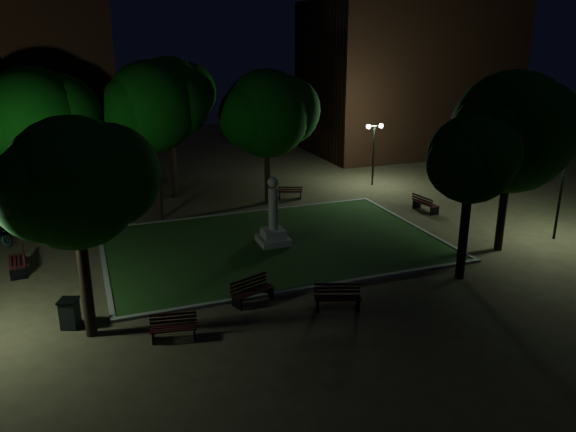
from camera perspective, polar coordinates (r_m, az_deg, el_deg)
The scene contains 21 objects.
ground at distance 24.65m, azimuth 0.04°, elevation -4.49°, with size 80.00×80.00×0.00m, color #4A402A.
lawn at distance 26.38m, azimuth -1.49°, elevation -2.86°, with size 15.00×10.00×0.08m, color #224318.
lawn_kerb at distance 26.37m, azimuth -1.49°, elevation -2.82°, with size 15.40×10.40×0.12m.
monument at distance 26.07m, azimuth -1.51°, elevation -0.97°, with size 1.40×1.40×3.20m.
building_far at distance 48.96m, azimuth 11.93°, elevation 13.56°, with size 16.00×10.00×12.00m, color #412114.
tree_west at distance 18.08m, azimuth -20.65°, elevation 3.16°, with size 4.99×4.07×7.19m.
tree_north_wl at distance 29.44m, azimuth -13.46°, elevation 10.77°, with size 5.63×4.60×8.28m.
tree_north_er at distance 31.83m, azimuth -1.96°, elevation 10.37°, with size 6.01×4.90×7.67m.
tree_east at distance 26.31m, azimuth 22.01°, elevation 7.91°, with size 6.47×5.28×8.05m.
tree_se at distance 22.53m, azimuth 18.29°, elevation 5.48°, with size 4.17×3.41×6.61m.
tree_nw at distance 28.15m, azimuth -24.21°, elevation 9.09°, with size 5.60×4.57×8.12m.
tree_far_north at distance 33.75m, azimuth -11.83°, elevation 11.98°, with size 5.27×4.31×8.28m.
lamppost_se at distance 29.22m, azimuth 26.19°, elevation 3.75°, with size 1.18×0.28×4.53m.
lamppost_ne at distance 36.77m, azimuth 8.74°, elevation 7.43°, with size 1.18×0.28×4.00m.
bench_near_left at distance 20.83m, azimuth -3.70°, elevation -7.61°, with size 1.75×1.12×0.91m.
bench_near_right at distance 20.37m, azimuth 5.07°, elevation -8.26°, with size 1.76×1.09×0.91m.
bench_west_near at distance 18.82m, azimuth -11.54°, elevation -11.06°, with size 1.57×0.78×0.82m.
bench_left_side at distance 25.76m, azimuth -25.66°, elevation -4.21°, with size 0.80×1.86×0.99m.
bench_right_side at distance 32.09m, azimuth 13.73°, elevation 1.18°, with size 0.78×1.74×0.93m.
bench_far_side at distance 33.74m, azimuth 0.23°, elevation 2.40°, with size 1.52×0.98×0.79m.
trash_bin at distance 20.39m, azimuth -21.30°, elevation -9.20°, with size 0.78×0.78×1.03m.
Camera 1 is at (-8.03, -21.33, 9.38)m, focal length 35.00 mm.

